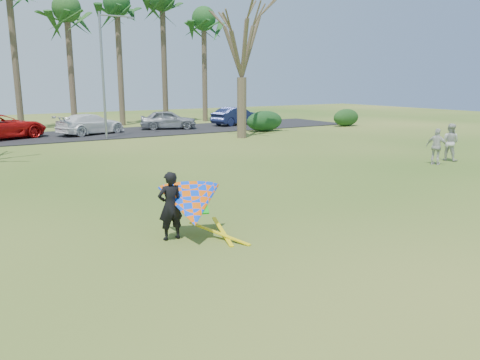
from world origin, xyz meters
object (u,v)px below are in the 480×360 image
car_4 (168,120)px  car_5 (236,116)px  pedestrian_a (450,142)px  streetlight (105,70)px  kite_flyer (190,205)px  car_3 (91,124)px  pedestrian_b (437,147)px  bare_tree_right (242,37)px

car_4 → car_5: size_ratio=0.94×
pedestrian_a → streetlight: bearing=15.0°
streetlight → kite_flyer: size_ratio=3.35×
car_3 → streetlight: bearing=166.6°
car_3 → pedestrian_a: (11.81, -20.07, 0.12)m
pedestrian_a → car_3: bearing=11.6°
streetlight → pedestrian_b: bearing=-60.2°
pedestrian_a → kite_flyer: kite_flyer is taller
bare_tree_right → car_5: bearing=61.4°
pedestrian_a → kite_flyer: 15.98m
car_4 → pedestrian_a: pedestrian_a is taller
streetlight → car_4: (5.73, 3.51, -3.67)m
car_4 → car_5: (6.33, 0.21, 0.02)m
bare_tree_right → pedestrian_b: bare_tree_right is taller
kite_flyer → car_3: bearing=81.1°
car_3 → car_5: 12.45m
streetlight → kite_flyer: bearing=-101.1°
car_5 → pedestrian_a: size_ratio=2.55×
car_4 → car_5: car_5 is taller
bare_tree_right → kite_flyer: bare_tree_right is taller
car_3 → kite_flyer: bearing=150.5°
bare_tree_right → pedestrian_a: bare_tree_right is taller
car_5 → streetlight: bearing=92.2°
car_4 → kite_flyer: (-9.83, -24.35, 0.05)m
car_3 → kite_flyer: kite_flyer is taller
streetlight → car_3: 4.77m
pedestrian_a → kite_flyer: size_ratio=0.75×
bare_tree_right → car_4: size_ratio=2.14×
car_5 → car_3: bearing=78.4°
car_3 → pedestrian_b: (10.36, -20.42, 0.05)m
car_5 → pedestrian_a: 20.79m
bare_tree_right → car_3: (-8.22, 7.00, -5.79)m
car_3 → car_4: car_4 is taller
car_5 → pedestrian_b: 21.24m
pedestrian_a → car_5: bearing=-20.6°
pedestrian_a → pedestrian_b: (-1.45, -0.36, -0.07)m
bare_tree_right → kite_flyer: 21.42m
car_3 → car_5: bearing=-107.3°
bare_tree_right → pedestrian_a: size_ratio=5.16×
streetlight → bare_tree_right: bearing=-27.0°
car_4 → pedestrian_b: bearing=-147.9°
car_4 → pedestrian_a: bearing=-143.9°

